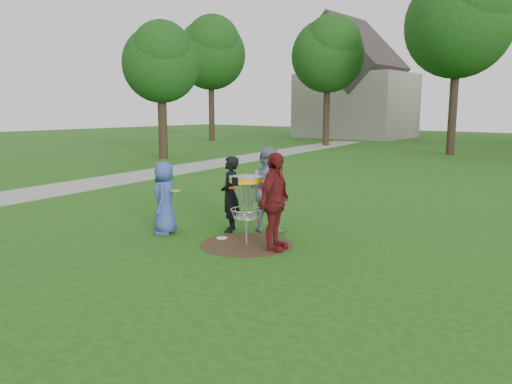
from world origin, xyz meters
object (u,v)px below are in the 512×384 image
Objects in this scene: player_black at (230,194)px; disc_golf_basket at (246,193)px; player_grey at (267,189)px; player_blue at (165,198)px; player_maroon at (275,202)px.

disc_golf_basket is at bearing 23.18° from player_black.
player_blue is at bearing 33.24° from player_grey.
player_grey reaches higher than player_maroon.
disc_golf_basket is at bearing 82.91° from player_maroon.
player_blue is at bearing 88.96° from player_maroon.
player_blue is 1.96m from disc_golf_basket.
player_black is 1.14m from disc_golf_basket.
player_blue reaches higher than disc_golf_basket.
player_maroon is at bearing 59.68° from player_blue.
player_grey is 1.46m from player_maroon.
player_blue is 1.11× the size of disc_golf_basket.
player_black is 1.18× the size of disc_golf_basket.
player_maroon reaches higher than player_blue.
player_black is 0.88× the size of player_grey.
player_grey is at bearing 107.64° from disc_golf_basket.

